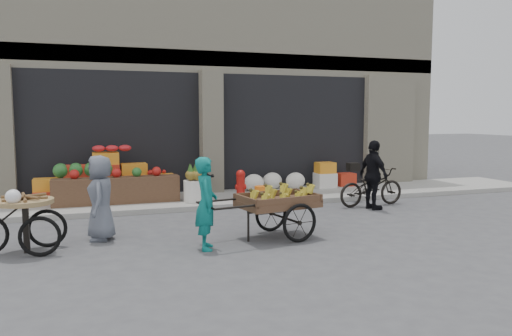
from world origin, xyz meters
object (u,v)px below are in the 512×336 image
object	(u,v)px
vendor_woman	(206,203)
cyclist	(374,175)
tricycle_cart	(25,217)
fire_hydrant	(241,183)
vendor_grey	(101,198)
pineapple_bin	(195,191)
orange_bucket	(261,192)
banana_cart	(275,199)
bicycle	(371,187)
seated_person	(206,178)

from	to	relation	value
vendor_woman	cyclist	distance (m)	4.81
tricycle_cart	fire_hydrant	bearing A→B (deg)	41.00
vendor_grey	cyclist	distance (m)	5.97
fire_hydrant	vendor_woman	world-z (taller)	vendor_woman
pineapple_bin	vendor_grey	size ratio (longest dim) A/B	0.36
pineapple_bin	orange_bucket	size ratio (longest dim) A/B	1.62
tricycle_cart	cyclist	world-z (taller)	cyclist
pineapple_bin	vendor_grey	xyz separation A→B (m)	(-2.17, -2.54, 0.35)
orange_bucket	vendor_grey	world-z (taller)	vendor_grey
banana_cart	vendor_woman	xyz separation A→B (m)	(-1.30, -0.32, 0.06)
tricycle_cart	vendor_grey	size ratio (longest dim) A/B	1.00
orange_bucket	bicycle	xyz separation A→B (m)	(2.33, -1.15, 0.18)
tricycle_cart	vendor_grey	world-z (taller)	vendor_grey
seated_person	cyclist	bearing A→B (deg)	-44.02
pineapple_bin	vendor_woman	distance (m)	3.78
orange_bucket	tricycle_cart	distance (m)	5.71
pineapple_bin	tricycle_cart	bearing A→B (deg)	-137.57
fire_hydrant	vendor_woman	distance (m)	4.05
fire_hydrant	bicycle	xyz separation A→B (m)	(2.83, -1.20, -0.05)
tricycle_cart	banana_cart	bearing A→B (deg)	1.62
orange_bucket	banana_cart	distance (m)	3.44
seated_person	vendor_woman	xyz separation A→B (m)	(-1.01, -4.31, 0.15)
banana_cart	cyclist	xyz separation A→B (m)	(3.05, 1.74, 0.11)
vendor_woman	cyclist	bearing A→B (deg)	-53.32
fire_hydrant	orange_bucket	xyz separation A→B (m)	(0.50, -0.05, -0.23)
bicycle	orange_bucket	bearing A→B (deg)	59.28
fire_hydrant	orange_bucket	size ratio (longest dim) A/B	2.22
vendor_woman	fire_hydrant	bearing A→B (deg)	-13.81
vendor_grey	banana_cart	bearing A→B (deg)	79.34
fire_hydrant	banana_cart	bearing A→B (deg)	-97.13
fire_hydrant	pineapple_bin	bearing A→B (deg)	177.40
vendor_grey	orange_bucket	bearing A→B (deg)	128.85
tricycle_cart	orange_bucket	bearing A→B (deg)	37.77
vendor_woman	pineapple_bin	bearing A→B (deg)	1.87
fire_hydrant	vendor_grey	size ratio (longest dim) A/B	0.49
tricycle_cart	bicycle	distance (m)	7.44
orange_bucket	banana_cart	xyz separation A→B (m)	(-0.92, -3.29, 0.41)
orange_bucket	cyclist	distance (m)	2.69
seated_person	banana_cart	world-z (taller)	seated_person
tricycle_cart	bicycle	bearing A→B (deg)	20.73
pineapple_bin	fire_hydrant	distance (m)	1.11
pineapple_bin	bicycle	xyz separation A→B (m)	(3.93, -1.25, 0.08)
vendor_woman	tricycle_cart	bearing A→B (deg)	86.63
banana_cart	vendor_grey	xyz separation A→B (m)	(-2.85, 0.85, 0.05)
bicycle	fire_hydrant	bearing A→B (deg)	62.57
vendor_grey	bicycle	size ratio (longest dim) A/B	0.84
vendor_grey	bicycle	world-z (taller)	vendor_grey
orange_bucket	bicycle	world-z (taller)	bicycle
orange_bucket	vendor_woman	size ratio (longest dim) A/B	0.22
banana_cart	fire_hydrant	bearing A→B (deg)	72.98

